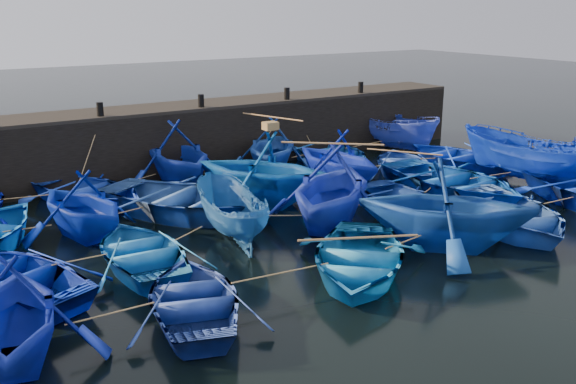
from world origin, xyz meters
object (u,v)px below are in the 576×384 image
boat_8 (182,199)px  wooden_crate (270,126)px  boat_20 (12,313)px  boat_13 (12,276)px

boat_8 → wooden_crate: (3.14, -0.28, 2.07)m
boat_20 → boat_13: bearing=94.0°
boat_20 → boat_8: bearing=59.4°
boat_8 → boat_20: 8.94m
boat_13 → boat_20: 3.29m
wooden_crate → boat_13: bearing=-161.1°
boat_8 → boat_20: (-6.13, -6.49, 0.46)m
boat_8 → boat_13: (-5.64, -3.29, -0.11)m
wooden_crate → boat_8: bearing=174.9°
boat_8 → wooden_crate: bearing=-36.6°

